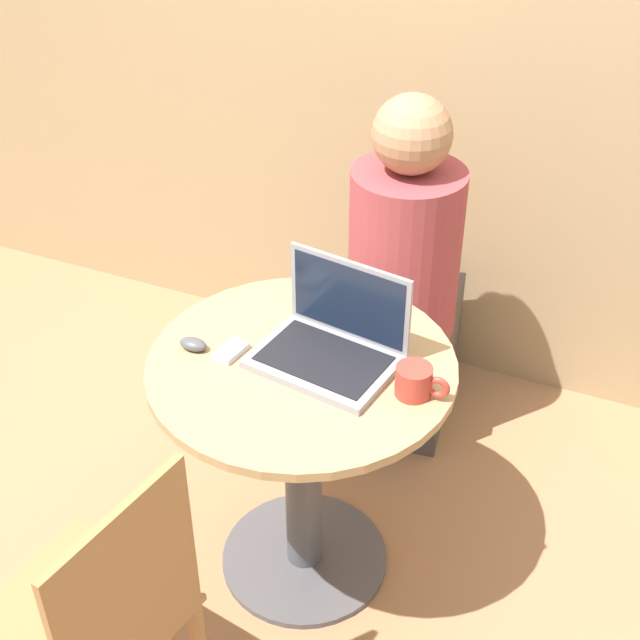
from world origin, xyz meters
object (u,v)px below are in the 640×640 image
(cell_phone, at_px, (231,351))
(person_seated, at_px, (405,297))
(chair_empty, at_px, (98,627))
(laptop, at_px, (332,341))

(cell_phone, bearing_deg, person_seated, 74.15)
(cell_phone, height_order, chair_empty, chair_empty)
(person_seated, bearing_deg, chair_empty, -98.75)
(laptop, height_order, cell_phone, laptop)
(cell_phone, xyz_separation_m, chair_empty, (-0.00, -0.63, -0.29))
(cell_phone, bearing_deg, chair_empty, -90.10)
(laptop, distance_m, person_seated, 0.71)
(cell_phone, distance_m, person_seated, 0.81)
(chair_empty, bearing_deg, laptop, 71.97)
(laptop, distance_m, cell_phone, 0.25)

